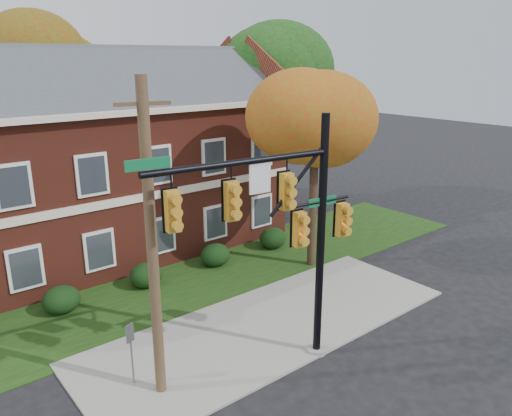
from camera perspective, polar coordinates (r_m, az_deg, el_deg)
ground at (r=17.81m, az=3.90°, el=-14.52°), size 120.00×120.00×0.00m
sidewalk at (r=18.42m, az=1.74°, el=-13.17°), size 14.00×5.00×0.08m
grass_strip at (r=22.02m, az=-6.85°, el=-8.04°), size 30.00×6.00×0.04m
apartment_building at (r=24.86m, az=-18.64°, el=6.13°), size 18.80×8.80×9.74m
hedge_left at (r=20.39m, az=-21.35°, el=-9.74°), size 1.40×1.26×1.05m
hedge_center at (r=21.51m, az=-12.45°, el=-7.50°), size 1.40×1.26×1.05m
hedge_right at (r=23.10m, az=-4.67°, el=-5.37°), size 1.40×1.26×1.05m
hedge_far_right at (r=25.09m, az=1.94°, el=-3.47°), size 1.40×1.26×1.05m
tree_near_right at (r=21.77m, az=7.51°, el=9.93°), size 4.50×4.25×8.58m
tree_right_rear at (r=30.98m, az=0.68°, el=14.83°), size 6.30×5.95×10.62m
tree_far_rear at (r=32.34m, az=-22.17°, el=15.01°), size 6.84×6.46×11.52m
traffic_signal at (r=14.21m, az=3.23°, el=-1.41°), size 6.93×1.03×7.76m
utility_pole at (r=13.41m, az=-11.81°, el=-4.31°), size 1.37×0.42×8.89m
sign_post at (r=15.27m, az=-14.12°, el=-14.87°), size 0.28×0.14×2.01m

